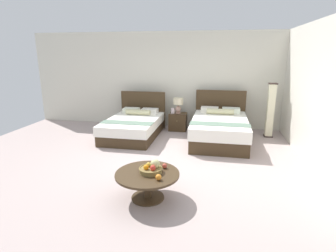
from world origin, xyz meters
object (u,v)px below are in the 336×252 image
bed_near_window (134,126)px  floor_lamp_corner (270,110)px  loose_apple (165,166)px  vase (173,111)px  coffee_table (147,179)px  table_lamp (178,103)px  fruit_bowl (151,168)px  loose_orange (158,177)px  nightstand (178,122)px  bed_near_corner (219,128)px

bed_near_window → floor_lamp_corner: size_ratio=1.43×
bed_near_window → loose_apple: bearing=-63.8°
vase → coffee_table: size_ratio=0.16×
bed_near_window → table_lamp: bearing=37.1°
fruit_bowl → table_lamp: bearing=92.4°
table_lamp → coffee_table: 3.97m
vase → loose_orange: bearing=-83.3°
nightstand → floor_lamp_corner: bearing=-4.4°
fruit_bowl → loose_orange: 0.28m
bed_near_corner → loose_apple: (-0.86, -2.89, 0.14)m
table_lamp → loose_apple: table_lamp is taller
loose_orange → floor_lamp_corner: 4.49m
table_lamp → loose_orange: table_lamp is taller
coffee_table → loose_orange: 0.33m
coffee_table → floor_lamp_corner: 4.44m
loose_apple → bed_near_window: bearing=116.2°
fruit_bowl → floor_lamp_corner: (2.33, 3.69, 0.23)m
loose_apple → coffee_table: bearing=-135.3°
nightstand → floor_lamp_corner: (2.50, -0.19, 0.47)m
table_lamp → vase: table_lamp is taller
bed_near_corner → loose_orange: 3.42m
table_lamp → vase: 0.26m
bed_near_corner → coffee_table: size_ratio=2.26×
bed_near_window → table_lamp: (1.09, 0.82, 0.50)m
bed_near_corner → vase: size_ratio=14.50×
bed_near_window → bed_near_corner: 2.28m
bed_near_corner → floor_lamp_corner: bearing=25.3°
coffee_table → bed_near_corner: bearing=70.8°
bed_near_corner → vase: bearing=150.1°
nightstand → loose_apple: size_ratio=6.41×
floor_lamp_corner → fruit_bowl: bearing=-122.3°
table_lamp → fruit_bowl: (0.17, -3.90, -0.30)m
nightstand → fruit_bowl: (0.17, -3.88, 0.24)m
bed_near_window → vase: bed_near_window is taller
nightstand → table_lamp: bearing=90.0°
table_lamp → coffee_table: size_ratio=0.45×
table_lamp → coffee_table: bearing=-88.4°
bed_near_corner → nightstand: 1.44m
coffee_table → table_lamp: bearing=91.6°
table_lamp → vase: size_ratio=2.90×
bed_near_window → loose_orange: size_ratio=23.62×
fruit_bowl → loose_orange: size_ratio=4.13×
vase → loose_apple: bearing=-82.4°
loose_apple → bed_near_corner: bearing=73.5°
loose_orange → floor_lamp_corner: floor_lamp_corner is taller
table_lamp → coffee_table: (0.11, -3.94, -0.46)m
table_lamp → vase: bearing=-158.2°
vase → loose_apple: size_ratio=1.94×
fruit_bowl → vase: bearing=94.7°
bed_near_window → fruit_bowl: 3.33m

